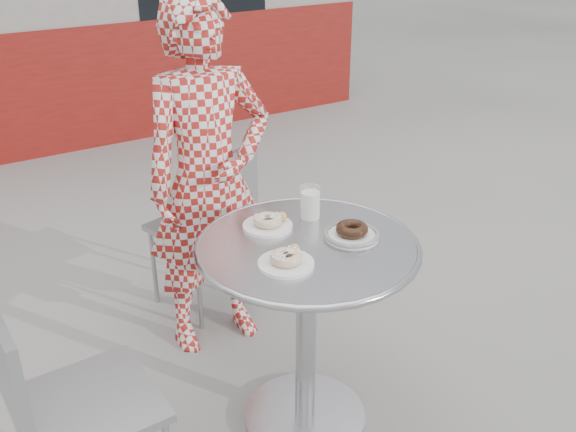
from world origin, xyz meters
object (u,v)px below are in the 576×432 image
bistro_table (307,291)px  plate_far (268,223)px  milk_cup (310,204)px  seated_person (209,181)px  plate_near (286,260)px  chair_far (204,257)px  plate_checker (352,233)px

bistro_table → plate_far: plate_far is taller
milk_cup → seated_person: bearing=105.9°
plate_far → plate_near: same height
chair_far → plate_near: 1.22m
bistro_table → plate_checker: size_ratio=4.03×
bistro_table → plate_checker: bearing=-15.5°
chair_far → plate_far: (-0.10, -0.80, 0.56)m
chair_far → plate_checker: same height
chair_far → plate_far: bearing=67.8°
bistro_table → plate_near: 0.27m
seated_person → milk_cup: seated_person is taller
plate_checker → chair_far: bearing=96.3°
bistro_table → chair_far: bearing=87.3°
seated_person → plate_far: 0.53m
bistro_table → plate_near: plate_near is taller
plate_checker → milk_cup: milk_cup is taller
seated_person → plate_near: seated_person is taller
bistro_table → chair_far: 1.04m
plate_far → milk_cup: milk_cup is taller
bistro_table → milk_cup: size_ratio=6.44×
plate_far → plate_near: size_ratio=0.98×
chair_far → milk_cup: 1.02m
plate_far → plate_checker: plate_checker is taller
chair_far → milk_cup: bearing=80.1°
plate_near → seated_person: bearing=82.0°
chair_far → plate_near: (-0.19, -1.07, 0.56)m
chair_far → seated_person: bearing=59.2°
plate_far → chair_far: bearing=83.2°
seated_person → milk_cup: 0.57m
chair_far → seated_person: size_ratio=0.54×
seated_person → plate_checker: 0.78m
milk_cup → plate_near: bearing=-136.8°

